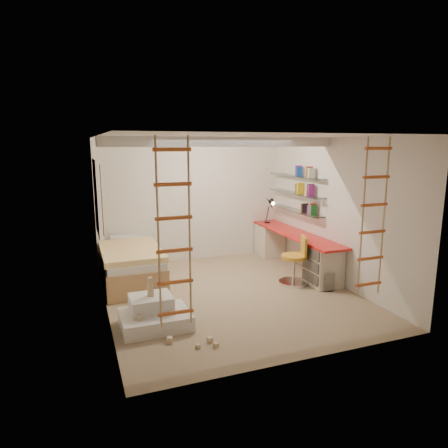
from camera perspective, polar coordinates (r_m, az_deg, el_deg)
name	(u,v)px	position (r m, az deg, el deg)	size (l,w,h in m)	color
floor	(230,294)	(6.83, 0.89, -9.97)	(4.50, 4.50, 0.00)	#998263
ceiling_beam	(224,142)	(6.65, 0.00, 11.66)	(4.00, 0.18, 0.16)	white
window_frame	(97,197)	(7.49, -17.64, 3.66)	(0.06, 1.15, 1.35)	white
window_blind	(100,197)	(7.49, -17.33, 3.68)	(0.02, 1.00, 1.20)	#4C2D1E
rope_ladder_left	(174,234)	(4.40, -7.14, -1.49)	(0.41, 0.04, 2.13)	#C34D21
rope_ladder_right	(373,219)	(5.65, 20.55, 0.73)	(0.41, 0.04, 2.13)	#BE4820
waste_bin	(327,281)	(7.21, 14.56, -7.88)	(0.25, 0.25, 0.31)	white
desk	(294,249)	(8.17, 9.97, -3.57)	(0.56, 2.80, 0.75)	red
shelves	(296,193)	(8.27, 10.20, 4.34)	(0.25, 1.80, 0.71)	white
bed	(130,264)	(7.52, -13.22, -5.61)	(1.02, 2.00, 0.69)	#AD7F51
task_lamp	(271,207)	(8.82, 6.72, 2.49)	(0.14, 0.36, 0.57)	black
swivel_chair	(295,267)	(7.30, 10.11, -6.03)	(0.67, 0.67, 0.88)	gold
play_platform	(154,315)	(5.75, -9.96, -12.65)	(0.94, 0.74, 0.42)	silver
toy_blocks	(171,314)	(5.47, -7.54, -12.64)	(0.90, 1.02, 0.69)	#CCB284
books	(296,188)	(8.26, 10.23, 5.14)	(0.14, 0.52, 0.92)	#1E722D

